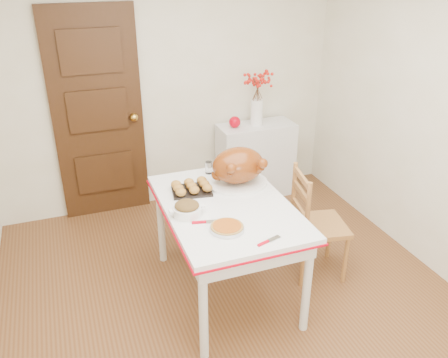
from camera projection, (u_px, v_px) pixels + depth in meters
name	position (u px, v px, depth m)	size (l,w,h in m)	color
floor	(241.00, 316.00, 3.47)	(3.50, 4.00, 0.00)	#583016
wall_back	(167.00, 86.00, 4.61)	(3.50, 0.00, 2.50)	silver
door_back	(98.00, 116.00, 4.46)	(0.85, 0.06, 2.06)	black
sideboard	(255.00, 160.00, 5.07)	(0.81, 0.36, 0.81)	silver
kitchen_table	(226.00, 249.00, 3.56)	(0.91, 1.33, 0.80)	white
chair_oak	(320.00, 223.00, 3.77)	(0.42, 0.42, 0.94)	#9F6337
berry_vase	(257.00, 99.00, 4.77)	(0.29, 0.29, 0.56)	white
apple	(235.00, 122.00, 4.79)	(0.12, 0.12, 0.12)	#BD0013
turkey_platter	(238.00, 167.00, 3.60)	(0.48, 0.38, 0.30)	brown
pumpkin_pie	(227.00, 227.00, 3.06)	(0.23, 0.23, 0.05)	#9F4811
stuffing_dish	(187.00, 209.00, 3.23)	(0.26, 0.20, 0.10)	brown
rolls_tray	(192.00, 187.00, 3.54)	(0.30, 0.23, 0.08)	#A16923
pie_server	(269.00, 241.00, 2.95)	(0.19, 0.05, 0.01)	silver
carving_knife	(212.00, 221.00, 3.16)	(0.27, 0.07, 0.01)	silver
drinking_glass	(209.00, 168.00, 3.84)	(0.06, 0.06, 0.10)	white
shaker_pair	(241.00, 168.00, 3.85)	(0.08, 0.03, 0.08)	white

